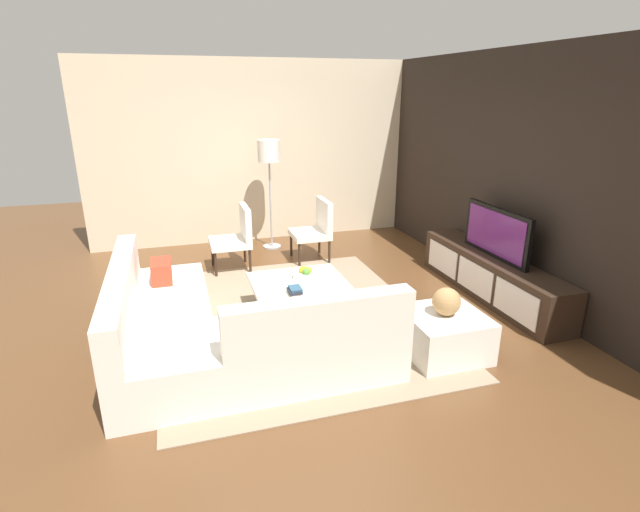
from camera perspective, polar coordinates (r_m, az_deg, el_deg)
ground_plane at (r=5.17m, az=-2.98°, el=-7.85°), size 14.00×14.00×0.00m
feature_wall_back at (r=5.95m, az=23.18°, el=8.46°), size 6.40×0.12×2.80m
side_wall_left at (r=7.85m, az=-7.58°, el=12.03°), size 0.12×5.20×2.80m
area_rug at (r=5.26m, az=-3.25°, el=-7.33°), size 3.39×2.76×0.01m
media_console at (r=6.05m, az=19.56°, el=-2.28°), size 2.35×0.45×0.50m
television at (r=5.89m, az=20.14°, el=2.60°), size 1.13×0.06×0.58m
sectional_couch at (r=4.47m, az=-12.21°, el=-8.65°), size 2.33×2.38×0.84m
coffee_table at (r=5.19m, az=-2.22°, el=-5.25°), size 1.08×1.00×0.38m
accent_chair_near at (r=6.62m, az=-9.81°, el=2.53°), size 0.55×0.53×0.87m
floor_lamp at (r=7.30m, az=-6.05°, el=11.53°), size 0.33×0.33×1.65m
ottoman at (r=4.66m, az=14.39°, el=-8.93°), size 0.70×0.70×0.40m
fruit_bowl at (r=5.29m, az=-1.71°, el=-2.08°), size 0.28×0.28×0.14m
accent_chair_far at (r=6.90m, az=-0.46°, el=3.52°), size 0.56×0.52×0.87m
decorative_ball at (r=4.52m, az=14.73°, el=-5.23°), size 0.26×0.26×0.26m
book_stack at (r=4.88m, az=-3.02°, el=-4.12°), size 0.19×0.13×0.07m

